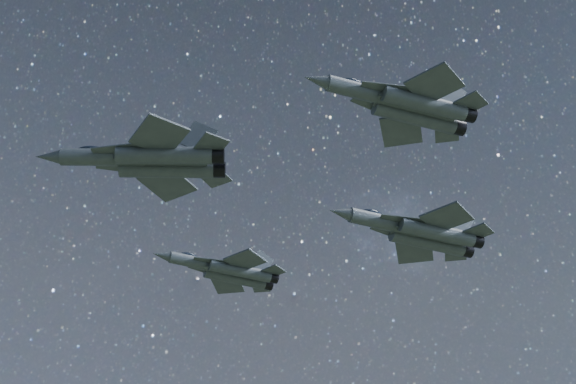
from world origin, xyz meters
name	(u,v)px	position (x,y,z in m)	size (l,w,h in m)	color
jet_lead	(150,160)	(-12.64, -5.22, 156.03)	(18.72, 12.50, 4.75)	#373F45
jet_left	(228,271)	(1.25, 15.64, 158.49)	(16.05, 11.40, 4.08)	#373F45
jet_right	(406,105)	(5.58, -21.95, 154.47)	(15.62, 11.14, 3.99)	#373F45
jet_slot	(420,232)	(17.27, -2.80, 156.27)	(18.10, 12.93, 4.63)	#373F45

